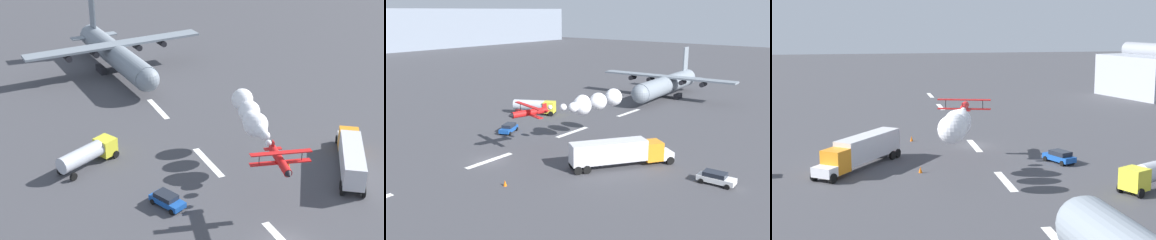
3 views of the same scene
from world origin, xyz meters
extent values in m
cube|color=white|center=(18.31, 0.00, 0.01)|extent=(8.00, 0.90, 0.01)
cube|color=white|center=(36.63, 0.00, 0.01)|extent=(8.00, 0.90, 0.01)
cylinder|color=gray|center=(55.06, 1.06, 3.30)|extent=(28.15, 6.27, 4.20)
sphere|color=gray|center=(41.14, 0.02, 3.30)|extent=(3.99, 3.99, 3.99)
cube|color=gray|center=(55.06, 1.06, 5.19)|extent=(5.62, 32.67, 0.40)
cylinder|color=black|center=(53.99, 9.95, 4.29)|extent=(2.48, 1.28, 1.10)
cylinder|color=black|center=(54.36, 5.09, 4.29)|extent=(2.48, 1.28, 1.10)
cylinder|color=black|center=(54.96, -3.02, 4.29)|extent=(2.48, 1.28, 1.10)
cylinder|color=black|center=(55.33, -7.89, 4.29)|extent=(2.48, 1.28, 1.10)
cube|color=gray|center=(66.75, 1.94, 8.40)|extent=(2.81, 0.51, 6.00)
cube|color=gray|center=(66.75, 1.94, 3.60)|extent=(2.67, 9.12, 0.24)
cube|color=black|center=(56.25, -1.45, 0.60)|extent=(3.27, 1.24, 1.20)
cube|color=black|center=(55.86, 3.73, 0.60)|extent=(3.27, 1.24, 1.20)
cylinder|color=red|center=(5.74, -2.46, 6.26)|extent=(5.70, 2.27, 0.91)
cube|color=red|center=(5.54, -2.41, 6.11)|extent=(2.35, 6.74, 0.12)
cube|color=red|center=(5.54, -2.41, 7.29)|extent=(2.35, 6.74, 0.12)
cylinder|color=black|center=(4.96, -4.70, 6.70)|extent=(0.08, 0.08, 1.17)
cylinder|color=black|center=(6.13, -0.11, 6.70)|extent=(0.08, 0.08, 1.17)
cube|color=red|center=(8.20, -3.08, 6.71)|extent=(0.70, 0.27, 1.10)
cube|color=red|center=(8.20, -3.08, 6.31)|extent=(1.07, 2.09, 0.08)
cone|color=black|center=(2.66, -1.67, 6.26)|extent=(0.87, 0.92, 0.77)
sphere|color=white|center=(9.30, -3.15, 6.51)|extent=(0.70, 0.70, 0.70)
sphere|color=white|center=(11.33, -4.00, 6.27)|extent=(1.06, 1.06, 1.06)
sphere|color=white|center=(13.14, -4.49, 5.99)|extent=(1.56, 1.56, 1.56)
sphere|color=white|center=(15.43, -4.52, 6.39)|extent=(2.47, 2.47, 2.47)
sphere|color=white|center=(14.93, -4.76, 5.98)|extent=(3.05, 3.05, 3.05)
sphere|color=white|center=(18.13, -5.59, 6.26)|extent=(2.82, 2.82, 2.82)
sphere|color=white|center=(21.37, -6.35, 6.54)|extent=(2.90, 2.90, 2.90)
cube|color=silver|center=(15.15, -19.38, 1.10)|extent=(2.74, 2.97, 1.10)
cube|color=orange|center=(13.51, -18.24, 1.85)|extent=(3.40, 3.42, 2.60)
cube|color=silver|center=(8.24, -14.60, 2.30)|extent=(9.99, 7.97, 2.80)
cylinder|color=black|center=(16.03, -18.47, 0.55)|extent=(1.10, 0.91, 1.10)
cylinder|color=black|center=(6.15, -11.64, 0.55)|extent=(1.10, 0.91, 1.10)
cylinder|color=black|center=(5.16, -10.96, 0.55)|extent=(1.10, 0.91, 1.10)
cylinder|color=black|center=(14.61, -20.52, 0.55)|extent=(1.10, 0.91, 1.10)
cylinder|color=black|center=(4.73, -13.70, 0.55)|extent=(1.10, 0.91, 1.10)
cylinder|color=black|center=(3.74, -13.01, 0.55)|extent=(1.10, 0.91, 1.10)
cube|color=yellow|center=(25.09, 11.63, 1.60)|extent=(3.15, 3.07, 2.20)
cylinder|color=#B7BCC6|center=(23.10, 15.37, 1.85)|extent=(4.80, 6.53, 2.10)
cylinder|color=black|center=(26.43, 11.66, 0.50)|extent=(0.75, 1.03, 1.00)
cylinder|color=black|center=(23.07, 18.00, 0.50)|extent=(0.75, 1.03, 1.00)
cylinder|color=black|center=(24.31, 10.54, 0.50)|extent=(0.75, 1.03, 1.00)
cylinder|color=black|center=(20.95, 16.87, 0.50)|extent=(0.75, 1.03, 1.00)
cube|color=#194CA5|center=(11.23, 8.46, 0.65)|extent=(4.64, 3.37, 0.65)
cube|color=#1E232D|center=(11.42, 8.54, 1.25)|extent=(3.01, 2.55, 0.55)
cylinder|color=black|center=(10.23, 7.04, 0.32)|extent=(0.67, 0.46, 0.64)
cylinder|color=black|center=(12.97, 8.24, 0.32)|extent=(0.67, 0.46, 0.64)
cylinder|color=black|center=(9.50, 8.68, 0.32)|extent=(0.67, 0.46, 0.64)
cylinder|color=black|center=(12.24, 9.89, 0.32)|extent=(0.67, 0.46, 0.64)
cone|color=orange|center=(13.18, -8.80, 0.38)|extent=(0.44, 0.44, 0.75)
camera|label=1|loc=(-38.49, 27.42, 36.04)|focal=52.57mm
camera|label=2|loc=(-35.66, -44.71, 20.53)|focal=39.32mm
camera|label=3|loc=(78.07, -14.78, 17.47)|focal=54.67mm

